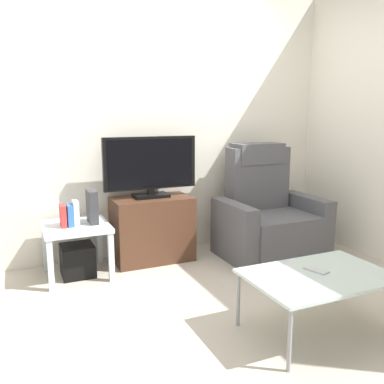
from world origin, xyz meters
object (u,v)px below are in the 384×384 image
at_px(recliner_armchair, 268,217).
at_px(book_leftmost, 63,216).
at_px(tv_stand, 152,229).
at_px(side_table, 76,233).
at_px(game_console, 92,207).
at_px(television, 150,166).
at_px(cell_phone, 316,270).
at_px(coffee_table, 319,278).
at_px(book_middle, 70,215).
at_px(book_rightmost, 76,213).
at_px(subwoofer_box, 78,260).

xyz_separation_m(recliner_armchair, book_leftmost, (-1.91, 0.15, 0.17)).
bearing_deg(tv_stand, book_leftmost, -170.64).
height_order(recliner_armchair, side_table, recliner_armchair).
distance_m(tv_stand, game_console, 0.64).
distance_m(tv_stand, recliner_armchair, 1.14).
bearing_deg(television, recliner_armchair, -15.28).
bearing_deg(game_console, tv_stand, 10.38).
relative_size(recliner_armchair, cell_phone, 7.20).
relative_size(tv_stand, coffee_table, 0.81).
distance_m(side_table, book_leftmost, 0.19).
relative_size(coffee_table, cell_phone, 6.00).
bearing_deg(recliner_armchair, side_table, 172.80).
bearing_deg(recliner_armchair, book_middle, 173.54).
xyz_separation_m(book_middle, book_rightmost, (0.05, 0.00, 0.01)).
distance_m(book_leftmost, cell_phone, 2.03).
height_order(subwoofer_box, cell_phone, cell_phone).
height_order(tv_stand, book_leftmost, book_leftmost).
relative_size(game_console, cell_phone, 1.88).
distance_m(subwoofer_box, cell_phone, 1.99).
bearing_deg(coffee_table, book_middle, 129.92).
xyz_separation_m(subwoofer_box, book_middle, (-0.04, -0.02, 0.41)).
bearing_deg(subwoofer_box, cell_phone, -50.01).
bearing_deg(book_rightmost, television, 12.14).
relative_size(television, recliner_armchair, 0.81).
xyz_separation_m(subwoofer_box, book_rightmost, (0.00, -0.02, 0.42)).
xyz_separation_m(side_table, book_rightmost, (0.00, -0.02, 0.18)).
relative_size(recliner_armchair, game_console, 3.83).
bearing_deg(recliner_armchair, television, 162.80).
relative_size(book_middle, coffee_table, 0.20).
bearing_deg(recliner_armchair, cell_phone, -114.00).
bearing_deg(side_table, book_middle, -155.19).
height_order(tv_stand, coffee_table, tv_stand).
distance_m(tv_stand, side_table, 0.73).
distance_m(book_middle, cell_phone, 1.99).
distance_m(book_leftmost, book_middle, 0.06).
distance_m(tv_stand, book_middle, 0.80).
relative_size(side_table, subwoofer_box, 2.00).
height_order(recliner_armchair, cell_phone, recliner_armchair).
height_order(tv_stand, book_middle, book_middle).
height_order(recliner_armchair, subwoofer_box, recliner_armchair).
bearing_deg(tv_stand, coffee_table, -72.31).
bearing_deg(television, book_middle, -168.57).
xyz_separation_m(recliner_armchair, cell_phone, (-0.54, -1.34, 0.02)).
distance_m(book_middle, coffee_table, 2.02).
bearing_deg(coffee_table, side_table, 128.60).
xyz_separation_m(tv_stand, side_table, (-0.71, -0.11, 0.08)).
relative_size(television, book_rightmost, 4.17).
relative_size(recliner_armchair, book_leftmost, 5.94).
bearing_deg(television, game_console, -167.80).
bearing_deg(recliner_armchair, tv_stand, 163.72).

